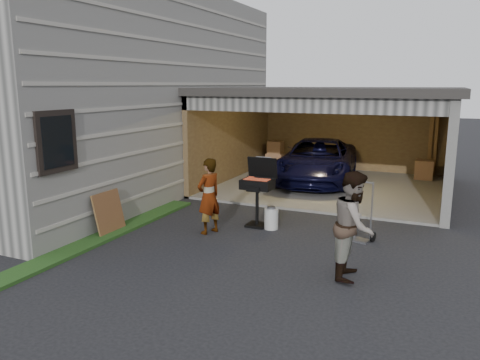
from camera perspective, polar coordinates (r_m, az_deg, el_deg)
The scene contains 11 objects.
ground at distance 8.48m, azimuth -4.47°, elevation -9.08°, with size 80.00×80.00×0.00m, color black.
house at distance 14.72m, azimuth -18.03°, elevation 10.09°, with size 7.00×11.00×5.50m, color #474744.
groundcover_strip at distance 9.01m, azimuth -20.44°, elevation -8.34°, with size 0.50×8.00×0.06m, color #193814.
garage at distance 14.13m, azimuth 11.63°, elevation 6.80°, with size 6.80×6.30×2.90m.
minivan at distance 14.50m, azimuth 9.44°, elevation 2.12°, with size 2.14×4.63×1.29m, color black.
woman at distance 9.46m, azimuth -3.82°, elevation -1.97°, with size 0.56×0.37×1.55m, color #CAEDFE.
man at distance 7.48m, azimuth 13.71°, elevation -5.37°, with size 0.83×0.64×1.70m, color #43201A.
bbq_grill at distance 9.92m, azimuth 2.19°, elevation -0.77°, with size 0.65×0.57×1.46m.
propane_tank at distance 9.87m, azimuth 3.83°, elevation -4.74°, with size 0.29×0.29×0.44m, color silver.
plywood_panel at distance 9.87m, azimuth -15.69°, elevation -3.88°, with size 0.04×0.78×0.87m, color brown.
hand_truck at distance 9.45m, azimuth 14.58°, elevation -5.80°, with size 0.52×0.45×1.18m.
Camera 1 is at (3.84, -6.95, 2.99)m, focal length 35.00 mm.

